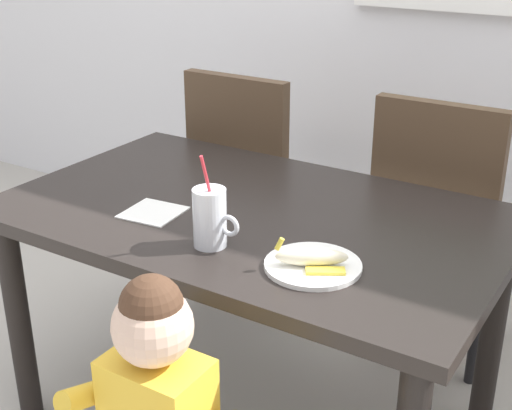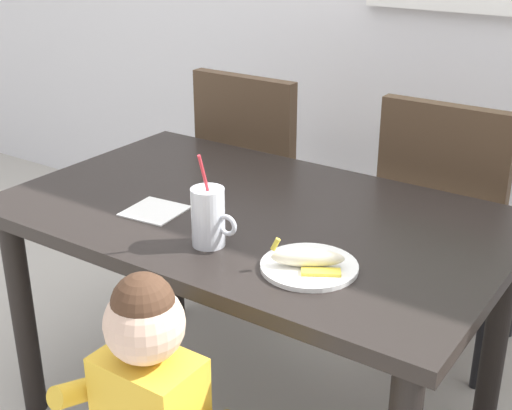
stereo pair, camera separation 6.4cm
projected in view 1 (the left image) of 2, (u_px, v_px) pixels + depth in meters
The scene contains 8 objects.
dining_table at pixel (252, 242), 2.01m from camera, with size 1.40×0.86×0.73m.
dining_chair_left at pixel (253, 177), 2.74m from camera, with size 0.44×0.44×0.96m.
dining_chair_right at pixel (441, 215), 2.40m from camera, with size 0.44×0.44×0.96m.
toddler_standing at pixel (158, 406), 1.51m from camera, with size 0.33×0.24×0.84m.
milk_cup at pixel (210, 221), 1.74m from camera, with size 0.13×0.08×0.25m.
snack_plate at pixel (313, 266), 1.65m from camera, with size 0.23×0.23×0.01m, color white.
peeled_banana at pixel (313, 258), 1.63m from camera, with size 0.17×0.14×0.07m.
paper_napkin at pixel (153, 212), 1.95m from camera, with size 0.15×0.15×0.00m, color white.
Camera 1 is at (0.97, -1.53, 1.51)m, focal length 49.53 mm.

